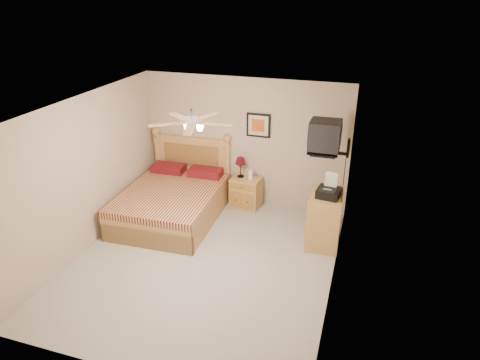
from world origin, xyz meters
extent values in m
plane|color=#A29C92|center=(0.00, 0.00, 0.00)|extent=(4.50, 4.50, 0.00)
cube|color=white|center=(0.00, 0.00, 2.50)|extent=(4.00, 4.50, 0.04)
cube|color=tan|center=(0.00, 2.25, 1.25)|extent=(4.00, 0.04, 2.50)
cube|color=tan|center=(0.00, -2.25, 1.25)|extent=(4.00, 0.04, 2.50)
cube|color=tan|center=(-2.00, 0.00, 1.25)|extent=(0.04, 4.50, 2.50)
cube|color=tan|center=(2.00, 0.00, 1.25)|extent=(0.04, 4.50, 2.50)
cube|color=#9F7243|center=(0.10, 2.00, 0.30)|extent=(0.59, 0.46, 0.60)
imported|color=white|center=(0.20, 1.98, 0.72)|extent=(0.12, 0.12, 0.25)
cube|color=black|center=(0.27, 2.23, 1.62)|extent=(0.46, 0.04, 0.46)
cube|color=#B4853F|center=(1.73, 1.12, 0.45)|extent=(0.56, 0.78, 0.90)
imported|color=#B1A490|center=(1.65, 1.33, 0.91)|extent=(0.19, 0.25, 0.02)
imported|color=tan|center=(1.65, 1.34, 0.93)|extent=(0.27, 0.31, 0.02)
camera|label=1|loc=(2.25, -5.22, 4.02)|focal=32.00mm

